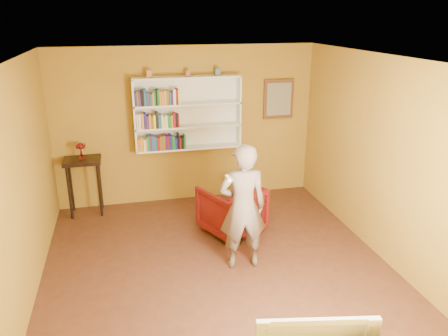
{
  "coord_description": "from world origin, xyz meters",
  "views": [
    {
      "loc": [
        -1.09,
        -4.81,
        3.18
      ],
      "look_at": [
        0.24,
        0.75,
        1.16
      ],
      "focal_mm": 35.0,
      "sensor_mm": 36.0,
      "label": 1
    }
  ],
  "objects_px": {
    "bookshelf": "(187,113)",
    "armchair": "(231,209)",
    "person": "(243,207)",
    "ruby_lustre": "(81,148)",
    "console_table": "(83,168)"
  },
  "relations": [
    {
      "from": "bookshelf",
      "to": "person",
      "type": "distance_m",
      "value": 2.47
    },
    {
      "from": "bookshelf",
      "to": "ruby_lustre",
      "type": "height_order",
      "value": "bookshelf"
    },
    {
      "from": "ruby_lustre",
      "to": "person",
      "type": "distance_m",
      "value": 3.03
    },
    {
      "from": "console_table",
      "to": "armchair",
      "type": "height_order",
      "value": "console_table"
    },
    {
      "from": "bookshelf",
      "to": "console_table",
      "type": "bearing_deg",
      "value": -174.84
    },
    {
      "from": "console_table",
      "to": "ruby_lustre",
      "type": "distance_m",
      "value": 0.36
    },
    {
      "from": "person",
      "to": "ruby_lustre",
      "type": "bearing_deg",
      "value": -42.38
    },
    {
      "from": "person",
      "to": "armchair",
      "type": "bearing_deg",
      "value": -92.34
    },
    {
      "from": "armchair",
      "to": "bookshelf",
      "type": "bearing_deg",
      "value": -97.43
    },
    {
      "from": "bookshelf",
      "to": "person",
      "type": "relative_size",
      "value": 1.06
    },
    {
      "from": "bookshelf",
      "to": "console_table",
      "type": "xyz_separation_m",
      "value": [
        -1.77,
        -0.16,
        -0.8
      ]
    },
    {
      "from": "bookshelf",
      "to": "armchair",
      "type": "xyz_separation_m",
      "value": [
        0.43,
        -1.37,
        -1.22
      ]
    },
    {
      "from": "console_table",
      "to": "ruby_lustre",
      "type": "bearing_deg",
      "value": 129.81
    },
    {
      "from": "console_table",
      "to": "person",
      "type": "bearing_deg",
      "value": -46.04
    },
    {
      "from": "bookshelf",
      "to": "person",
      "type": "bearing_deg",
      "value": -81.99
    }
  ]
}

